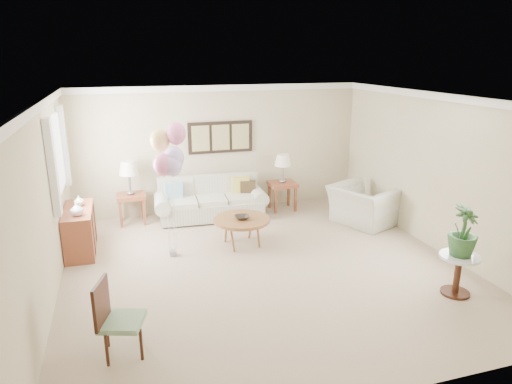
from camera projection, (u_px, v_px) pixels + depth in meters
ground_plane at (265, 267)px, 7.11m from camera, size 6.00×6.00×0.00m
room_shell at (256, 165)px, 6.70m from camera, size 6.04×6.04×2.60m
wall_art_triptych at (221, 137)px, 9.38m from camera, size 1.35×0.06×0.65m
sofa at (211, 202)px, 9.20m from camera, size 2.28×0.95×0.83m
end_table_left at (131, 199)px, 8.85m from camera, size 0.54×0.49×0.59m
end_table_right at (282, 187)px, 9.63m from camera, size 0.55×0.50×0.60m
lamp_left at (129, 169)px, 8.68m from camera, size 0.37×0.37×0.66m
lamp_right at (283, 161)px, 9.47m from camera, size 0.34×0.34×0.60m
coffee_table at (242, 220)px, 7.82m from camera, size 0.97×0.97×0.49m
decor_bowl at (242, 217)px, 7.77m from camera, size 0.27×0.27×0.06m
armchair at (363, 205)px, 8.86m from camera, size 1.36×1.44×0.75m
side_table at (459, 265)px, 6.20m from camera, size 0.53×0.53×0.58m
potted_plant at (464, 231)px, 6.06m from camera, size 0.51×0.51×0.70m
accent_chair at (115, 317)px, 4.91m from camera, size 0.55×0.55×0.90m
credenza at (80, 230)px, 7.61m from camera, size 0.46×1.20×0.74m
vase_white at (77, 209)px, 7.18m from camera, size 0.24×0.24×0.21m
vase_sage at (79, 201)px, 7.65m from camera, size 0.20×0.20×0.18m
balloon_cluster at (169, 153)px, 7.00m from camera, size 0.55×0.60×2.18m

